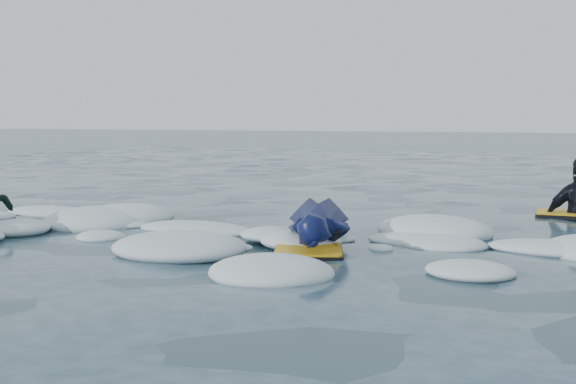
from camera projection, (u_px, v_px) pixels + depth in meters
name	position (u px, v px, depth m)	size (l,w,h in m)	color
ground	(123.00, 253.00, 6.71)	(120.00, 120.00, 0.00)	#192C3D
foam_band	(182.00, 237.00, 7.65)	(12.00, 3.10, 0.30)	silver
prone_woman_unit	(317.00, 226.00, 6.91)	(1.13, 1.80, 0.44)	black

